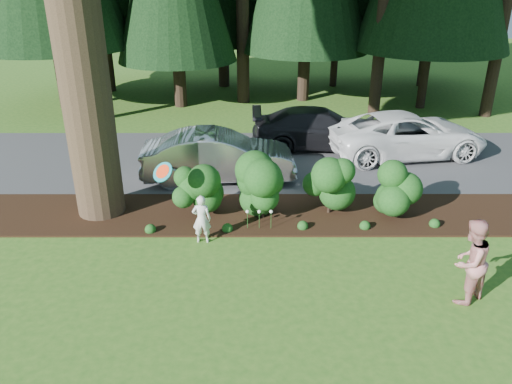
{
  "coord_description": "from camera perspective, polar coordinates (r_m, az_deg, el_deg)",
  "views": [
    {
      "loc": [
        -0.39,
        -8.86,
        6.15
      ],
      "look_at": [
        -0.38,
        1.88,
        1.3
      ],
      "focal_mm": 35.0,
      "sensor_mm": 36.0,
      "label": 1
    }
  ],
  "objects": [
    {
      "name": "adult",
      "position": [
        10.68,
        23.24,
        -7.33
      ],
      "size": [
        1.11,
        1.06,
        1.8
      ],
      "primitive_type": "imported",
      "rotation": [
        0.0,
        0.0,
        3.76
      ],
      "color": "#B0171E",
      "rests_on": "ground"
    },
    {
      "name": "driveway",
      "position": [
        17.48,
        1.24,
        3.75
      ],
      "size": [
        22.0,
        6.0,
        0.03
      ],
      "primitive_type": "cube",
      "color": "#38383A",
      "rests_on": "ground"
    },
    {
      "name": "frisbee",
      "position": [
        12.03,
        -10.61,
        2.27
      ],
      "size": [
        0.62,
        0.44,
        0.55
      ],
      "color": "teal",
      "rests_on": "ground"
    },
    {
      "name": "car_silver_wagon",
      "position": [
        15.51,
        -4.3,
        4.1
      ],
      "size": [
        4.82,
        1.95,
        1.55
      ],
      "primitive_type": "imported",
      "rotation": [
        0.0,
        0.0,
        1.64
      ],
      "color": "silver",
      "rests_on": "driveway"
    },
    {
      "name": "car_white_suv",
      "position": [
        18.38,
        16.86,
        6.32
      ],
      "size": [
        5.85,
        3.44,
        1.53
      ],
      "primitive_type": "imported",
      "rotation": [
        0.0,
        0.0,
        1.74
      ],
      "color": "white",
      "rests_on": "driveway"
    },
    {
      "name": "ground",
      "position": [
        10.79,
        2.08,
        -10.45
      ],
      "size": [
        80.0,
        80.0,
        0.0
      ],
      "primitive_type": "plane",
      "color": "#2E5D1A",
      "rests_on": "ground"
    },
    {
      "name": "car_dark_suv",
      "position": [
        18.59,
        7.33,
        7.24
      ],
      "size": [
        5.02,
        2.08,
        1.45
      ],
      "primitive_type": "imported",
      "rotation": [
        0.0,
        0.0,
        1.58
      ],
      "color": "black",
      "rests_on": "driveway"
    },
    {
      "name": "shrub_row",
      "position": [
        13.18,
        5.01,
        0.31
      ],
      "size": [
        6.53,
        1.6,
        1.61
      ],
      "color": "#164314",
      "rests_on": "ground"
    },
    {
      "name": "mulch_bed",
      "position": [
        13.58,
        1.61,
        -2.52
      ],
      "size": [
        16.0,
        2.5,
        0.05
      ],
      "primitive_type": "cube",
      "color": "black",
      "rests_on": "ground"
    },
    {
      "name": "child",
      "position": [
        12.08,
        -6.23,
        -3.1
      ],
      "size": [
        0.46,
        0.3,
        1.24
      ],
      "primitive_type": "imported",
      "rotation": [
        0.0,
        0.0,
        3.16
      ],
      "color": "silver",
      "rests_on": "ground"
    },
    {
      "name": "lily_cluster",
      "position": [
        12.6,
        0.38,
        -2.36
      ],
      "size": [
        0.69,
        0.09,
        0.57
      ],
      "color": "#164314",
      "rests_on": "ground"
    }
  ]
}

